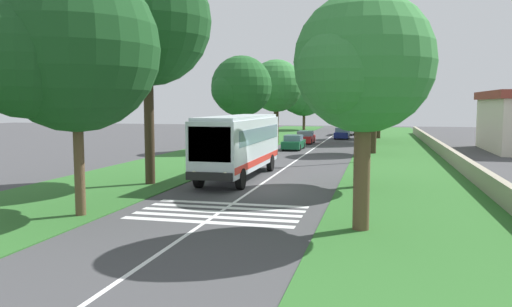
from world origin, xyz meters
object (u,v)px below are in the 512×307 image
roadside_tree_left_1 (145,25)px  roadside_tree_left_3 (241,88)px  coach_bus (240,142)px  roadside_tree_right_3 (378,91)px  roadside_tree_right_1 (361,66)px  roadside_tree_right_2 (373,90)px  trailing_car_1 (305,138)px  trailing_minibus_0 (349,124)px  utility_pole (363,103)px  trailing_car_2 (342,134)px  roadside_tree_left_4 (69,52)px  roadside_tree_left_2 (275,87)px  roadside_tree_left_0 (303,96)px  trailing_car_0 (294,143)px  roadside_tree_right_4 (372,94)px  roadside_tree_right_0 (359,74)px

roadside_tree_left_1 → roadside_tree_left_3: roadside_tree_left_1 is taller
coach_bus → roadside_tree_right_3: roadside_tree_right_3 is taller
roadside_tree_right_1 → roadside_tree_right_2: (41.12, 0.02, 0.32)m
trailing_car_1 → roadside_tree_right_2: size_ratio=0.45×
trailing_minibus_0 → utility_pole: (-35.47, -3.07, 2.96)m
trailing_car_1 → roadside_tree_right_3: bearing=-37.0°
roadside_tree_right_3 → trailing_car_2: bearing=109.6°
roadside_tree_right_2 → roadside_tree_left_4: bearing=165.3°
roadside_tree_left_2 → trailing_car_2: bearing=-37.3°
roadside_tree_right_3 → trailing_car_1: bearing=143.0°
trailing_minibus_0 → utility_pole: size_ratio=0.69×
trailing_car_1 → trailing_minibus_0: bearing=-11.8°
trailing_minibus_0 → roadside_tree_right_3: bearing=-152.3°
trailing_minibus_0 → roadside_tree_left_4: size_ratio=0.61×
trailing_car_2 → trailing_minibus_0: bearing=-1.8°
roadside_tree_left_0 → trailing_car_2: bearing=-158.2°
roadside_tree_left_1 → roadside_tree_right_3: (41.35, -12.16, -2.53)m
roadside_tree_left_2 → trailing_car_0: bearing=-156.1°
trailing_car_2 → trailing_car_0: bearing=168.1°
roadside_tree_left_1 → coach_bus: bearing=-51.0°
roadside_tree_left_2 → roadside_tree_right_4: bearing=-133.2°
roadside_tree_left_2 → roadside_tree_right_2: roadside_tree_right_2 is taller
trailing_car_0 → roadside_tree_right_2: roadside_tree_right_2 is taller
coach_bus → roadside_tree_left_0: size_ratio=1.15×
trailing_car_2 → roadside_tree_left_0: size_ratio=0.44×
trailing_car_1 → roadside_tree_right_1: bearing=-169.2°
trailing_car_2 → roadside_tree_left_4: roadside_tree_left_4 is taller
trailing_car_0 → roadside_tree_left_0: (36.95, 4.57, 5.19)m
coach_bus → roadside_tree_right_4: size_ratio=1.41×
trailing_car_0 → trailing_minibus_0: (25.92, -3.81, 0.88)m
coach_bus → roadside_tree_right_4: bearing=-23.4°
roadside_tree_left_1 → roadside_tree_right_4: (20.63, -11.72, -3.33)m
trailing_car_0 → roadside_tree_left_0: size_ratio=0.44×
trailing_car_2 → roadside_tree_right_1: size_ratio=0.53×
trailing_minibus_0 → roadside_tree_right_0: size_ratio=0.66×
roadside_tree_left_1 → roadside_tree_right_0: bearing=-82.2°
roadside_tree_left_1 → utility_pole: roadside_tree_left_1 is taller
roadside_tree_right_3 → roadside_tree_left_0: bearing=33.6°
roadside_tree_right_3 → utility_pole: roadside_tree_right_3 is taller
roadside_tree_left_2 → roadside_tree_left_4: roadside_tree_left_4 is taller
trailing_car_0 → roadside_tree_right_3: size_ratio=0.47×
roadside_tree_left_1 → roadside_tree_right_3: size_ratio=1.35×
utility_pole → roadside_tree_right_1: bearing=-178.6°
roadside_tree_left_2 → trailing_car_1: bearing=-85.9°
trailing_minibus_0 → roadside_tree_left_4: bearing=172.6°
trailing_car_2 → roadside_tree_left_2: bearing=142.7°
roadside_tree_right_2 → roadside_tree_right_1: bearing=-180.0°
trailing_car_2 → roadside_tree_left_2: 12.72m
roadside_tree_right_2 → trailing_car_2: bearing=31.3°
roadside_tree_left_0 → roadside_tree_left_4: bearing=-179.2°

